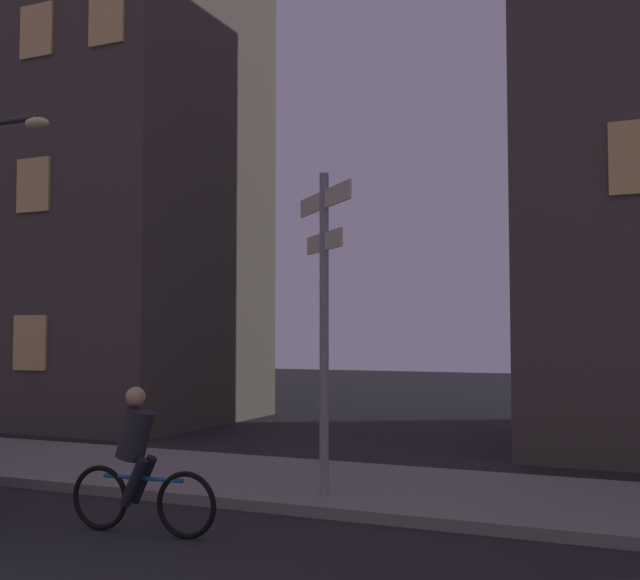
# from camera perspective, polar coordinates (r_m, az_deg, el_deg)

# --- Properties ---
(sidewalk_kerb) EXTENTS (40.00, 3.20, 0.14)m
(sidewalk_kerb) POSITION_cam_1_polar(r_m,az_deg,el_deg) (11.71, -3.74, -13.65)
(sidewalk_kerb) COLOR gray
(sidewalk_kerb) RESTS_ON ground_plane
(signpost) EXTENTS (1.24, 1.24, 4.17)m
(signpost) POSITION_cam_1_polar(r_m,az_deg,el_deg) (10.23, 0.30, -0.86)
(signpost) COLOR gray
(signpost) RESTS_ON sidewalk_kerb
(cyclist) EXTENTS (1.82, 0.34, 1.61)m
(cyclist) POSITION_cam_1_polar(r_m,az_deg,el_deg) (9.07, -13.05, -12.31)
(cyclist) COLOR black
(cyclist) RESTS_ON ground_plane
(building_left_block) EXTENTS (9.62, 6.15, 13.39)m
(building_left_block) POSITION_cam_1_polar(r_m,az_deg,el_deg) (22.20, -18.19, 8.65)
(building_left_block) COLOR #4C443D
(building_left_block) RESTS_ON ground_plane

